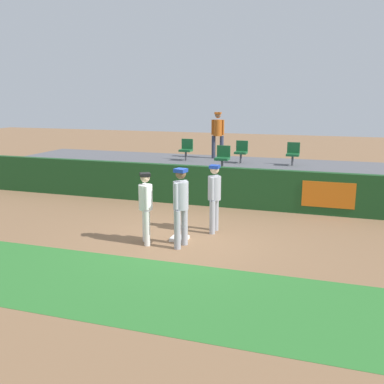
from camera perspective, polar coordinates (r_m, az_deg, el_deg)
The scene contains 13 objects.
ground_plane at distance 10.87m, azimuth -1.94°, elevation -6.33°, with size 60.00×60.00×0.00m, color #846042.
grass_foreground_strip at distance 8.51m, azimuth -8.39°, elevation -11.94°, with size 18.00×2.80×0.01m, color #2D722D.
first_base at distance 10.92m, azimuth -1.63°, elevation -6.01°, with size 0.40×0.40×0.08m, color white.
player_fielder_home at distance 10.48m, azimuth -5.97°, elevation -1.45°, with size 0.45×0.56×1.72m.
player_runner_visitor at distance 11.30m, azimuth 2.90°, elevation -0.23°, with size 0.34×0.49×1.76m.
player_coach_visitor at distance 10.17m, azimuth -1.45°, elevation -1.32°, with size 0.41×0.51×1.86m.
field_wall at distance 14.05m, azimuth 3.16°, elevation 0.70°, with size 18.00×0.26×1.27m.
bleacher_platform at distance 16.54m, azimuth 5.39°, elevation 1.86°, with size 18.00×4.80×0.93m, color #59595E.
seat_front_center at distance 15.34m, azimuth 3.98°, elevation 4.60°, with size 0.47×0.44×0.84m.
seat_back_center at distance 17.02m, azimuth 6.38°, elevation 5.33°, with size 0.45×0.44×0.84m.
seat_back_right at distance 16.74m, azimuth 12.90°, elevation 4.98°, with size 0.46×0.44×0.84m.
seat_back_left at distance 17.59m, azimuth -0.73°, elevation 5.64°, with size 0.46×0.44×0.84m.
spectator_hooded at distance 18.08m, azimuth 3.34°, elevation 7.76°, with size 0.52×0.39×1.87m.
Camera 1 is at (3.52, -9.67, 3.51)m, focal length 41.36 mm.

